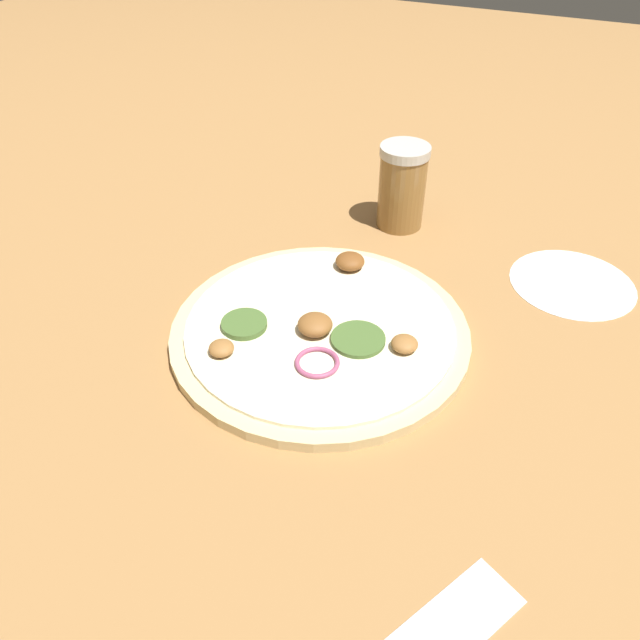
# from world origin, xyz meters

# --- Properties ---
(ground_plane) EXTENTS (3.00, 3.00, 0.00)m
(ground_plane) POSITION_xyz_m (0.00, 0.00, 0.00)
(ground_plane) COLOR #9E703F
(pizza) EXTENTS (0.31, 0.31, 0.03)m
(pizza) POSITION_xyz_m (0.00, 0.00, 0.01)
(pizza) COLOR beige
(pizza) RESTS_ON ground_plane
(spice_jar) EXTENTS (0.06, 0.06, 0.11)m
(spice_jar) POSITION_xyz_m (0.26, 0.00, 0.06)
(spice_jar) COLOR olive
(spice_jar) RESTS_ON ground_plane
(flour_patch) EXTENTS (0.14, 0.14, 0.00)m
(flour_patch) POSITION_xyz_m (0.21, -0.23, 0.00)
(flour_patch) COLOR white
(flour_patch) RESTS_ON ground_plane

